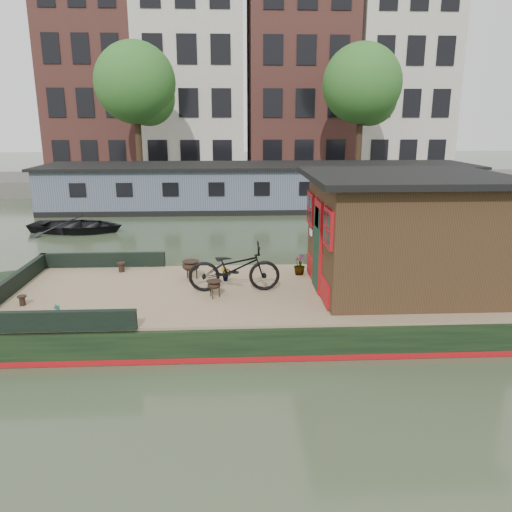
{
  "coord_description": "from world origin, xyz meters",
  "views": [
    {
      "loc": [
        -1.36,
        -9.94,
        4.11
      ],
      "look_at": [
        -0.84,
        0.5,
        1.26
      ],
      "focal_mm": 35.0,
      "sensor_mm": 36.0,
      "label": 1
    }
  ],
  "objects_px": {
    "brazier_front": "(214,289)",
    "dinghy": "(76,222)",
    "brazier_rear": "(191,270)",
    "cabin": "(402,232)",
    "bicycle": "(234,268)"
  },
  "relations": [
    {
      "from": "cabin",
      "to": "brazier_rear",
      "type": "bearing_deg",
      "value": 169.77
    },
    {
      "from": "brazier_front",
      "to": "brazier_rear",
      "type": "xyz_separation_m",
      "value": [
        -0.55,
        1.21,
        0.04
      ]
    },
    {
      "from": "bicycle",
      "to": "dinghy",
      "type": "distance_m",
      "value": 10.82
    },
    {
      "from": "cabin",
      "to": "bicycle",
      "type": "xyz_separation_m",
      "value": [
        -3.5,
        -0.0,
        -0.73
      ]
    },
    {
      "from": "cabin",
      "to": "bicycle",
      "type": "bearing_deg",
      "value": -179.98
    },
    {
      "from": "dinghy",
      "to": "cabin",
      "type": "bearing_deg",
      "value": -125.26
    },
    {
      "from": "brazier_rear",
      "to": "dinghy",
      "type": "height_order",
      "value": "brazier_rear"
    },
    {
      "from": "brazier_rear",
      "to": "bicycle",
      "type": "bearing_deg",
      "value": -39.86
    },
    {
      "from": "brazier_rear",
      "to": "cabin",
      "type": "bearing_deg",
      "value": -10.23
    },
    {
      "from": "bicycle",
      "to": "brazier_rear",
      "type": "distance_m",
      "value": 1.29
    },
    {
      "from": "bicycle",
      "to": "brazier_rear",
      "type": "relative_size",
      "value": 4.36
    },
    {
      "from": "brazier_front",
      "to": "dinghy",
      "type": "distance_m",
      "value": 10.93
    },
    {
      "from": "brazier_front",
      "to": "brazier_rear",
      "type": "height_order",
      "value": "brazier_rear"
    },
    {
      "from": "brazier_rear",
      "to": "brazier_front",
      "type": "bearing_deg",
      "value": -65.46
    },
    {
      "from": "cabin",
      "to": "dinghy",
      "type": "height_order",
      "value": "cabin"
    }
  ]
}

